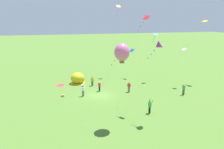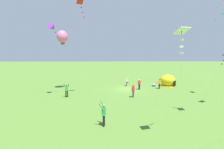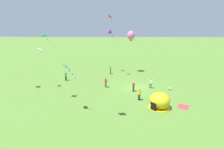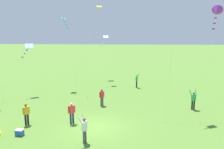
{
  "view_description": "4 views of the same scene",
  "coord_description": "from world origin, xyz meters",
  "px_view_note": "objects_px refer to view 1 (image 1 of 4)",
  "views": [
    {
      "loc": [
        32.37,
        -7.46,
        11.86
      ],
      "look_at": [
        2.7,
        1.31,
        4.04
      ],
      "focal_mm": 35.0,
      "sensor_mm": 36.0,
      "label": 1
    },
    {
      "loc": [
        3.19,
        24.2,
        5.3
      ],
      "look_at": [
        2.51,
        4.82,
        3.01
      ],
      "focal_mm": 24.0,
      "sensor_mm": 36.0,
      "label": 2
    },
    {
      "loc": [
        -28.94,
        3.06,
        10.26
      ],
      "look_at": [
        1.1,
        4.09,
        1.97
      ],
      "focal_mm": 28.0,
      "sensor_mm": 36.0,
      "label": 3
    },
    {
      "loc": [
        2.45,
        -15.66,
        6.97
      ],
      "look_at": [
        0.97,
        2.46,
        3.68
      ],
      "focal_mm": 35.0,
      "sensor_mm": 36.0,
      "label": 4
    }
  ],
  "objects_px": {
    "person_far_back": "(150,106)",
    "kite_red": "(144,22)",
    "person_center_field": "(99,86)",
    "kite_white": "(182,51)",
    "kite_blue": "(131,51)",
    "person_flying_kite": "(184,89)",
    "person_strolling": "(129,87)",
    "person_arms_raised": "(83,90)",
    "person_watching_sky": "(92,81)",
    "kite_purple": "(158,46)",
    "toddler_crawling": "(63,96)",
    "kite_yellow": "(203,23)",
    "kite_orange": "(118,9)",
    "kite_cyan": "(155,36)",
    "popup_tent": "(78,78)",
    "kite_pink": "(122,52)",
    "cooler_box": "(83,86)"
  },
  "relations": [
    {
      "from": "person_far_back",
      "to": "kite_red",
      "type": "distance_m",
      "value": 10.8
    },
    {
      "from": "person_center_field",
      "to": "kite_white",
      "type": "height_order",
      "value": "kite_white"
    },
    {
      "from": "person_far_back",
      "to": "kite_red",
      "type": "bearing_deg",
      "value": -174.13
    },
    {
      "from": "kite_red",
      "to": "kite_blue",
      "type": "bearing_deg",
      "value": 164.32
    },
    {
      "from": "person_flying_kite",
      "to": "kite_red",
      "type": "xyz_separation_m",
      "value": [
        2.96,
        -8.72,
        10.59
      ]
    },
    {
      "from": "person_strolling",
      "to": "kite_red",
      "type": "xyz_separation_m",
      "value": [
        6.67,
        -0.66,
        10.63
      ]
    },
    {
      "from": "person_arms_raised",
      "to": "kite_white",
      "type": "bearing_deg",
      "value": 92.34
    },
    {
      "from": "person_watching_sky",
      "to": "kite_purple",
      "type": "height_order",
      "value": "kite_purple"
    },
    {
      "from": "toddler_crawling",
      "to": "kite_yellow",
      "type": "height_order",
      "value": "kite_yellow"
    },
    {
      "from": "person_center_field",
      "to": "person_flying_kite",
      "type": "relative_size",
      "value": 0.91
    },
    {
      "from": "person_strolling",
      "to": "kite_red",
      "type": "relative_size",
      "value": 0.14
    },
    {
      "from": "kite_orange",
      "to": "kite_white",
      "type": "bearing_deg",
      "value": 36.3
    },
    {
      "from": "person_flying_kite",
      "to": "person_strolling",
      "type": "bearing_deg",
      "value": -114.69
    },
    {
      "from": "kite_yellow",
      "to": "kite_orange",
      "type": "bearing_deg",
      "value": -126.02
    },
    {
      "from": "person_flying_kite",
      "to": "kite_cyan",
      "type": "distance_m",
      "value": 12.17
    },
    {
      "from": "popup_tent",
      "to": "kite_blue",
      "type": "relative_size",
      "value": 0.47
    },
    {
      "from": "kite_orange",
      "to": "kite_cyan",
      "type": "relative_size",
      "value": 1.58
    },
    {
      "from": "person_flying_kite",
      "to": "popup_tent",
      "type": "bearing_deg",
      "value": -126.13
    },
    {
      "from": "person_far_back",
      "to": "person_flying_kite",
      "type": "distance_m",
      "value": 9.89
    },
    {
      "from": "person_arms_raised",
      "to": "person_flying_kite",
      "type": "height_order",
      "value": "same"
    },
    {
      "from": "kite_blue",
      "to": "person_center_field",
      "type": "bearing_deg",
      "value": -49.18
    },
    {
      "from": "person_center_field",
      "to": "kite_orange",
      "type": "relative_size",
      "value": 0.12
    },
    {
      "from": "person_far_back",
      "to": "popup_tent",
      "type": "bearing_deg",
      "value": -156.69
    },
    {
      "from": "toddler_crawling",
      "to": "kite_blue",
      "type": "height_order",
      "value": "kite_blue"
    },
    {
      "from": "kite_yellow",
      "to": "kite_purple",
      "type": "xyz_separation_m",
      "value": [
        12.69,
        -15.94,
        -2.2
      ]
    },
    {
      "from": "kite_red",
      "to": "kite_purple",
      "type": "height_order",
      "value": "kite_red"
    },
    {
      "from": "kite_orange",
      "to": "kite_purple",
      "type": "distance_m",
      "value": 23.15
    },
    {
      "from": "popup_tent",
      "to": "kite_white",
      "type": "xyz_separation_m",
      "value": [
        6.77,
        17.86,
        5.4
      ]
    },
    {
      "from": "person_watching_sky",
      "to": "kite_orange",
      "type": "xyz_separation_m",
      "value": [
        -6.97,
        7.16,
        12.97
      ]
    },
    {
      "from": "popup_tent",
      "to": "person_watching_sky",
      "type": "xyz_separation_m",
      "value": [
        2.38,
        2.36,
        -0.03
      ]
    },
    {
      "from": "kite_yellow",
      "to": "person_strolling",
      "type": "bearing_deg",
      "value": -80.87
    },
    {
      "from": "toddler_crawling",
      "to": "kite_orange",
      "type": "xyz_separation_m",
      "value": [
        -11.42,
        12.82,
        13.76
      ]
    },
    {
      "from": "person_watching_sky",
      "to": "kite_blue",
      "type": "bearing_deg",
      "value": 112.97
    },
    {
      "from": "person_arms_raised",
      "to": "kite_orange",
      "type": "relative_size",
      "value": 0.13
    },
    {
      "from": "person_far_back",
      "to": "person_arms_raised",
      "type": "distance_m",
      "value": 11.5
    },
    {
      "from": "person_center_field",
      "to": "person_far_back",
      "type": "distance_m",
      "value": 11.38
    },
    {
      "from": "kite_orange",
      "to": "kite_cyan",
      "type": "distance_m",
      "value": 9.94
    },
    {
      "from": "person_flying_kite",
      "to": "kite_orange",
      "type": "xyz_separation_m",
      "value": [
        -15.96,
        -6.06,
        12.94
      ]
    },
    {
      "from": "person_far_back",
      "to": "kite_pink",
      "type": "xyz_separation_m",
      "value": [
        1.57,
        -4.44,
        7.39
      ]
    },
    {
      "from": "popup_tent",
      "to": "cooler_box",
      "type": "bearing_deg",
      "value": 10.57
    },
    {
      "from": "person_watching_sky",
      "to": "kite_blue",
      "type": "distance_m",
      "value": 10.7
    },
    {
      "from": "popup_tent",
      "to": "person_strolling",
      "type": "distance_m",
      "value": 10.75
    },
    {
      "from": "kite_orange",
      "to": "kite_purple",
      "type": "relative_size",
      "value": 1.56
    },
    {
      "from": "person_far_back",
      "to": "person_flying_kite",
      "type": "relative_size",
      "value": 1.0
    },
    {
      "from": "cooler_box",
      "to": "kite_orange",
      "type": "relative_size",
      "value": 0.04
    },
    {
      "from": "kite_blue",
      "to": "kite_purple",
      "type": "height_order",
      "value": "kite_purple"
    },
    {
      "from": "person_center_field",
      "to": "kite_blue",
      "type": "height_order",
      "value": "kite_blue"
    },
    {
      "from": "toddler_crawling",
      "to": "kite_cyan",
      "type": "distance_m",
      "value": 20.62
    },
    {
      "from": "kite_orange",
      "to": "person_far_back",
      "type": "bearing_deg",
      "value": -6.62
    },
    {
      "from": "person_center_field",
      "to": "kite_cyan",
      "type": "relative_size",
      "value": 0.18
    }
  ]
}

